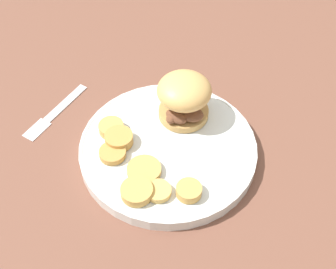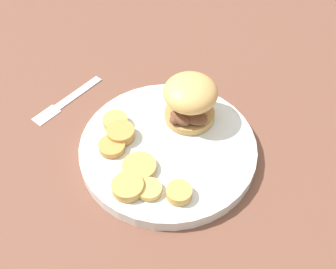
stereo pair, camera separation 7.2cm
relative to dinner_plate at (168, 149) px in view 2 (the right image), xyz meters
The scene contains 11 objects.
ground_plane 0.01m from the dinner_plate, ahead, with size 4.00×4.00×0.00m, color brown.
dinner_plate is the anchor object (origin of this frame).
sandwich 0.09m from the dinner_plate, 44.63° to the left, with size 0.09×0.09×0.08m.
potato_round_0 0.07m from the dinner_plate, 147.56° to the right, with size 0.05×0.05×0.01m, color tan.
potato_round_1 0.08m from the dinner_plate, 152.67° to the left, with size 0.04×0.04×0.02m, color #BC8942.
potato_round_2 0.10m from the dinner_plate, 95.11° to the right, with size 0.04×0.04×0.01m, color tan.
potato_round_3 0.10m from the dinner_plate, 139.27° to the right, with size 0.05×0.05×0.01m, color tan.
potato_round_4 0.09m from the dinner_plate, behind, with size 0.04×0.04×0.01m, color #BC8942.
potato_round_5 0.10m from the dinner_plate, 138.84° to the left, with size 0.04×0.04×0.01m, color tan.
potato_round_6 0.09m from the dinner_plate, 122.05° to the right, with size 0.04×0.04×0.01m, color tan.
fork 0.22m from the dinner_plate, 131.57° to the left, with size 0.13×0.10×0.00m.
Camera 2 is at (-0.12, -0.45, 0.59)m, focal length 50.00 mm.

